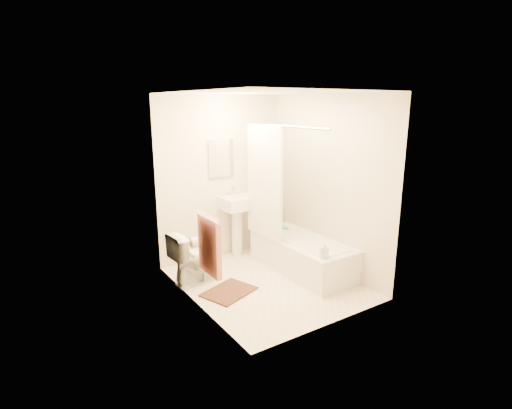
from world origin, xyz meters
TOP-DOWN VIEW (x-y plane):
  - floor at (0.00, 0.00)m, footprint 2.40×2.40m
  - ceiling at (0.00, 0.00)m, footprint 2.40×2.40m
  - wall_back at (0.00, 1.20)m, footprint 2.00×0.02m
  - wall_left at (-1.00, 0.00)m, footprint 0.02×2.40m
  - wall_right at (1.00, 0.00)m, footprint 0.02×2.40m
  - mirror at (0.00, 1.18)m, footprint 0.40×0.03m
  - curtain_rod at (0.30, 0.10)m, footprint 0.03×1.70m
  - shower_curtain at (0.30, 0.50)m, footprint 0.04×0.80m
  - towel_bar at (-0.96, -0.25)m, footprint 0.02×0.60m
  - towel at (-0.93, -0.25)m, footprint 0.06×0.45m
  - toilet_paper at (-0.93, 0.12)m, footprint 0.11×0.12m
  - toilet at (-0.75, 0.52)m, footprint 0.72×0.44m
  - sink at (0.20, 1.06)m, footprint 0.54×0.44m
  - bathtub at (0.65, 0.07)m, footprint 0.70×1.59m
  - bath_mat at (-0.55, 0.02)m, footprint 0.74×0.64m
  - soap_bottle at (0.44, -0.59)m, footprint 0.13×0.13m
  - scrub_brush at (0.71, 0.61)m, footprint 0.11×0.20m

SIDE VIEW (x-z plane):
  - floor at x=0.00m, z-range 0.00..0.00m
  - bath_mat at x=-0.55m, z-range 0.00..0.02m
  - bathtub at x=0.65m, z-range 0.00..0.45m
  - toilet at x=-0.75m, z-range 0.00..0.68m
  - scrub_brush at x=0.71m, z-range 0.45..0.49m
  - sink at x=0.20m, z-range 0.00..1.01m
  - soap_bottle at x=0.44m, z-range 0.45..0.66m
  - toilet_paper at x=-0.93m, z-range 0.64..0.76m
  - towel at x=-0.93m, z-range 0.45..1.11m
  - towel_bar at x=-0.96m, z-range 1.09..1.11m
  - wall_back at x=0.00m, z-range 0.00..2.40m
  - wall_left at x=-1.00m, z-range 0.00..2.40m
  - wall_right at x=1.00m, z-range 0.00..2.40m
  - shower_curtain at x=0.30m, z-range 0.44..2.00m
  - mirror at x=0.00m, z-range 1.23..1.77m
  - curtain_rod at x=0.30m, z-range 1.98..2.02m
  - ceiling at x=0.00m, z-range 2.40..2.40m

